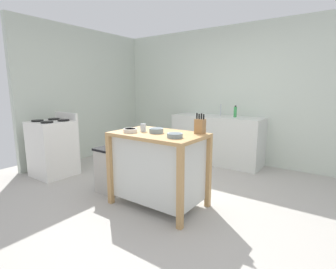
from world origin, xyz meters
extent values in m
plane|color=#ADA8A0|center=(0.00, 0.00, 0.00)|extent=(6.52, 6.52, 0.00)
cube|color=silver|center=(0.00, 2.33, 1.30)|extent=(5.52, 0.10, 2.60)
cube|color=beige|center=(-2.76, 0.87, 1.30)|extent=(0.10, 2.93, 2.60)
cube|color=tan|center=(-0.12, -0.15, 0.89)|extent=(1.09, 0.69, 0.04)
cube|color=silver|center=(-0.12, -0.15, 0.49)|extent=(0.99, 0.59, 0.77)
cube|color=tan|center=(-0.64, -0.46, 0.44)|extent=(0.06, 0.06, 0.87)
cube|color=tan|center=(0.40, -0.46, 0.44)|extent=(0.06, 0.06, 0.87)
cube|color=tan|center=(-0.64, 0.17, 0.44)|extent=(0.06, 0.06, 0.87)
cube|color=tan|center=(0.40, 0.17, 0.44)|extent=(0.06, 0.06, 0.87)
cube|color=#9E7042|center=(0.31, 0.10, 1.00)|extent=(0.11, 0.09, 0.17)
cylinder|color=black|center=(0.26, 0.10, 1.11)|extent=(0.02, 0.02, 0.07)
cylinder|color=black|center=(0.29, 0.10, 1.11)|extent=(0.02, 0.02, 0.06)
cylinder|color=black|center=(0.32, 0.10, 1.11)|extent=(0.02, 0.02, 0.07)
cylinder|color=black|center=(0.35, 0.10, 1.11)|extent=(0.02, 0.02, 0.06)
cylinder|color=gray|center=(0.21, -0.28, 0.93)|extent=(0.17, 0.17, 0.05)
cylinder|color=#49555B|center=(0.21, -0.28, 0.96)|extent=(0.14, 0.14, 0.01)
cylinder|color=gray|center=(-0.13, -0.16, 0.94)|extent=(0.17, 0.17, 0.06)
cylinder|color=#49555B|center=(-0.13, -0.16, 0.96)|extent=(0.14, 0.14, 0.01)
cylinder|color=silver|center=(-0.41, -0.32, 0.93)|extent=(0.16, 0.16, 0.05)
cylinder|color=gray|center=(-0.41, -0.32, 0.95)|extent=(0.13, 0.13, 0.01)
cylinder|color=silver|center=(-0.32, -0.18, 0.96)|extent=(0.07, 0.07, 0.10)
cube|color=#B7B2A8|center=(-0.91, -0.24, 0.30)|extent=(0.34, 0.26, 0.60)
cube|color=black|center=(-0.91, -0.24, 0.61)|extent=(0.36, 0.28, 0.03)
cube|color=silver|center=(-0.33, 1.98, 0.45)|extent=(1.71, 0.60, 0.91)
cube|color=silver|center=(-0.33, 1.96, 0.89)|extent=(0.44, 0.36, 0.03)
cylinder|color=#B7BCC1|center=(-0.33, 2.12, 1.02)|extent=(0.02, 0.02, 0.22)
cylinder|color=green|center=(0.01, 2.00, 1.00)|extent=(0.05, 0.05, 0.19)
cylinder|color=black|center=(0.01, 2.00, 1.11)|extent=(0.03, 0.03, 0.02)
cube|color=white|center=(-2.21, -0.28, 0.45)|extent=(0.60, 0.60, 0.91)
cube|color=white|center=(-2.21, 0.00, 0.97)|extent=(0.60, 0.04, 0.12)
cylinder|color=black|center=(-2.35, -0.42, 0.92)|extent=(0.18, 0.18, 0.02)
cylinder|color=black|center=(-2.07, -0.42, 0.92)|extent=(0.18, 0.18, 0.02)
cylinder|color=black|center=(-2.35, -0.14, 0.92)|extent=(0.18, 0.18, 0.02)
cylinder|color=black|center=(-2.07, -0.14, 0.92)|extent=(0.18, 0.18, 0.02)
camera|label=1|loc=(1.71, -2.51, 1.44)|focal=27.26mm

